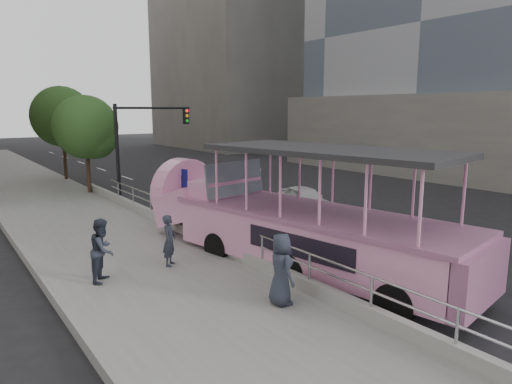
{
  "coord_description": "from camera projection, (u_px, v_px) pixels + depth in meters",
  "views": [
    {
      "loc": [
        -10.7,
        -10.13,
        4.93
      ],
      "look_at": [
        -1.45,
        2.61,
        2.07
      ],
      "focal_mm": 32.0,
      "sensor_mm": 36.0,
      "label": 1
    }
  ],
  "objects": [
    {
      "name": "pedestrian_near",
      "position": [
        169.0,
        240.0,
        13.61
      ],
      "size": [
        0.66,
        0.67,
        1.55
      ],
      "primitive_type": "imported",
      "rotation": [
        0.0,
        0.0,
        0.83
      ],
      "color": "#2B313F",
      "rests_on": "sidewalk"
    },
    {
      "name": "tower_podium",
      "position": [
        497.0,
        132.0,
        39.89
      ],
      "size": [
        26.0,
        26.0,
        6.0
      ],
      "primitive_type": "cube",
      "color": "gray",
      "rests_on": "ground"
    },
    {
      "name": "parking_sign",
      "position": [
        182.0,
        195.0,
        17.3
      ],
      "size": [
        0.25,
        0.58,
        2.72
      ],
      "color": "black",
      "rests_on": "ground"
    },
    {
      "name": "car",
      "position": [
        305.0,
        199.0,
        22.23
      ],
      "size": [
        2.12,
        3.84,
        1.24
      ],
      "primitive_type": "imported",
      "rotation": [
        0.0,
        0.0,
        -0.19
      ],
      "color": "silver",
      "rests_on": "ground"
    },
    {
      "name": "kerb_wall",
      "position": [
        226.0,
        248.0,
        14.84
      ],
      "size": [
        0.24,
        30.0,
        0.36
      ],
      "primitive_type": "cube",
      "color": "#A2A19C",
      "rests_on": "sidewalk"
    },
    {
      "name": "pedestrian_far",
      "position": [
        281.0,
        269.0,
        10.87
      ],
      "size": [
        0.71,
        0.95,
        1.75
      ],
      "primitive_type": "imported",
      "rotation": [
        0.0,
        0.0,
        1.38
      ],
      "color": "#2B313F",
      "rests_on": "sidewalk"
    },
    {
      "name": "street_tree_far",
      "position": [
        64.0,
        119.0,
        30.03
      ],
      "size": [
        3.97,
        3.97,
        6.45
      ],
      "color": "#3C2B1B",
      "rests_on": "ground"
    },
    {
      "name": "traffic_signal",
      "position": [
        139.0,
        137.0,
        23.48
      ],
      "size": [
        4.2,
        0.32,
        5.2
      ],
      "color": "black",
      "rests_on": "ground"
    },
    {
      "name": "midrise_stone_a",
      "position": [
        249.0,
        25.0,
        60.74
      ],
      "size": [
        20.0,
        20.0,
        32.0
      ],
      "primitive_type": "cube",
      "color": "gray",
      "rests_on": "ground"
    },
    {
      "name": "street_tree_near",
      "position": [
        88.0,
        130.0,
        25.23
      ],
      "size": [
        3.52,
        3.52,
        5.72
      ],
      "color": "#3C2B1B",
      "rests_on": "ground"
    },
    {
      "name": "pedestrian_mid",
      "position": [
        103.0,
        250.0,
        12.36
      ],
      "size": [
        1.04,
        1.07,
        1.74
      ],
      "primitive_type": "imported",
      "rotation": [
        0.0,
        0.0,
        0.91
      ],
      "color": "#2B313F",
      "rests_on": "sidewalk"
    },
    {
      "name": "duck_boat",
      "position": [
        285.0,
        222.0,
        14.31
      ],
      "size": [
        4.72,
        11.91,
        3.86
      ],
      "color": "black",
      "rests_on": "ground"
    },
    {
      "name": "ground",
      "position": [
        337.0,
        260.0,
        15.13
      ],
      "size": [
        160.0,
        160.0,
        0.0
      ],
      "primitive_type": "plane",
      "color": "black"
    },
    {
      "name": "guardrail",
      "position": [
        225.0,
        228.0,
        14.72
      ],
      "size": [
        0.07,
        22.0,
        0.71
      ],
      "color": "#B4B3B8",
      "rests_on": "kerb_wall"
    },
    {
      "name": "sidewalk",
      "position": [
        76.0,
        221.0,
        19.75
      ],
      "size": [
        5.5,
        80.0,
        0.3
      ],
      "primitive_type": "cube",
      "color": "gray",
      "rests_on": "ground"
    }
  ]
}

